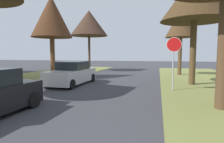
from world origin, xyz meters
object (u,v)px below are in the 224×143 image
Objects in this scene: street_tree_right_far at (181,24)px; street_tree_left_far at (89,23)px; parked_sedan_silver at (72,74)px; street_tree_left_mid_b at (51,17)px; stop_sign_far at (174,52)px.

street_tree_right_far is 0.87× the size of street_tree_left_far.
street_tree_left_far is 1.66× the size of parked_sedan_silver.
street_tree_left_far reaches higher than street_tree_right_far.
street_tree_right_far is at bearing -12.55° from street_tree_left_far.
street_tree_left_mid_b is (-10.81, -5.34, 0.12)m from street_tree_right_far.
street_tree_right_far is 0.94× the size of street_tree_left_mid_b.
stop_sign_far is at bearing -7.56° from parked_sedan_silver.
street_tree_left_mid_b is at bearing -153.71° from street_tree_right_far.
stop_sign_far is at bearing -50.14° from street_tree_left_far.
street_tree_right_far is at bearing 44.95° from parked_sedan_silver.
stop_sign_far is at bearing -98.19° from street_tree_right_far.
street_tree_left_mid_b is 1.55× the size of parked_sedan_silver.
street_tree_right_far is at bearing 81.81° from stop_sign_far.
street_tree_left_mid_b is (-9.56, 3.34, 2.99)m from stop_sign_far.
street_tree_right_far is 11.86m from parked_sedan_silver.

